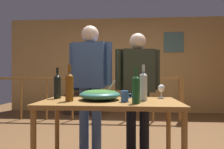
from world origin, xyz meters
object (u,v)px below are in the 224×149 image
(person_standing_left, at_px, (90,76))
(wine_bottle_clear, at_px, (143,86))
(stair_railing, at_px, (110,91))
(salad_bowl, at_px, (100,94))
(wine_bottle_green, at_px, (136,88))
(wine_bottle_dark, at_px, (57,86))
(person_standing_right, at_px, (138,82))
(mug_blue, at_px, (125,96))
(flat_screen_tv, at_px, (83,86))
(serving_table, at_px, (110,109))
(framed_picture, at_px, (174,42))
(wine_glass, at_px, (161,89))
(tv_console, at_px, (83,104))
(wine_bottle_amber, at_px, (69,86))

(person_standing_left, bearing_deg, wine_bottle_clear, 144.54)
(stair_railing, distance_m, salad_bowl, 2.31)
(wine_bottle_green, bearing_deg, wine_bottle_dark, 160.50)
(stair_railing, xyz_separation_m, person_standing_right, (0.51, -1.67, 0.28))
(wine_bottle_green, height_order, wine_bottle_dark, wine_bottle_dark)
(mug_blue, relative_size, person_standing_right, 0.07)
(flat_screen_tv, xyz_separation_m, serving_table, (0.95, -3.03, -0.05))
(wine_bottle_green, bearing_deg, person_standing_right, 85.16)
(flat_screen_tv, relative_size, person_standing_right, 0.30)
(framed_picture, bearing_deg, flat_screen_tv, -172.40)
(person_standing_left, bearing_deg, wine_bottle_green, 133.58)
(salad_bowl, relative_size, wine_glass, 2.77)
(mug_blue, bearing_deg, tv_console, 109.34)
(salad_bowl, bearing_deg, mug_blue, -27.33)
(wine_bottle_green, bearing_deg, person_standing_left, 123.85)
(wine_bottle_clear, height_order, wine_bottle_green, wine_bottle_clear)
(wine_bottle_green, bearing_deg, serving_table, 147.31)
(tv_console, height_order, wine_bottle_amber, wine_bottle_amber)
(stair_railing, xyz_separation_m, wine_bottle_green, (0.44, -2.52, 0.25))
(framed_picture, xyz_separation_m, wine_bottle_dark, (-2.03, -3.22, -0.98))
(salad_bowl, distance_m, mug_blue, 0.29)
(wine_bottle_dark, height_order, person_standing_left, person_standing_left)
(wine_bottle_clear, relative_size, person_standing_left, 0.21)
(wine_bottle_clear, bearing_deg, framed_picture, 71.32)
(stair_railing, bearing_deg, wine_bottle_clear, -77.36)
(flat_screen_tv, distance_m, wine_glass, 3.17)
(tv_console, height_order, person_standing_left, person_standing_left)
(wine_bottle_clear, height_order, mug_blue, wine_bottle_clear)
(wine_bottle_amber, distance_m, person_standing_left, 0.76)
(wine_bottle_green, height_order, wine_bottle_amber, wine_bottle_amber)
(serving_table, distance_m, wine_bottle_clear, 0.41)
(framed_picture, relative_size, tv_console, 0.60)
(tv_console, xyz_separation_m, wine_bottle_dark, (0.37, -2.93, 0.65))
(tv_console, distance_m, wine_bottle_clear, 3.35)
(wine_bottle_green, relative_size, wine_bottle_dark, 0.98)
(tv_console, relative_size, salad_bowl, 2.16)
(mug_blue, bearing_deg, flat_screen_tv, 109.52)
(serving_table, bearing_deg, person_standing_left, 114.95)
(framed_picture, bearing_deg, person_standing_left, -123.78)
(serving_table, relative_size, wine_bottle_green, 4.13)
(serving_table, height_order, wine_bottle_green, wine_bottle_green)
(tv_console, relative_size, person_standing_right, 0.57)
(framed_picture, height_order, mug_blue, framed_picture)
(wine_bottle_green, xyz_separation_m, person_standing_left, (-0.57, 0.85, 0.11))
(stair_railing, xyz_separation_m, flat_screen_tv, (-0.76, 0.67, 0.09))
(stair_railing, xyz_separation_m, serving_table, (0.19, -2.36, 0.03))
(framed_picture, xyz_separation_m, wine_bottle_amber, (-1.84, -3.41, -0.98))
(wine_bottle_green, relative_size, person_standing_right, 0.21)
(framed_picture, distance_m, serving_table, 3.84)
(wine_bottle_amber, height_order, mug_blue, wine_bottle_amber)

